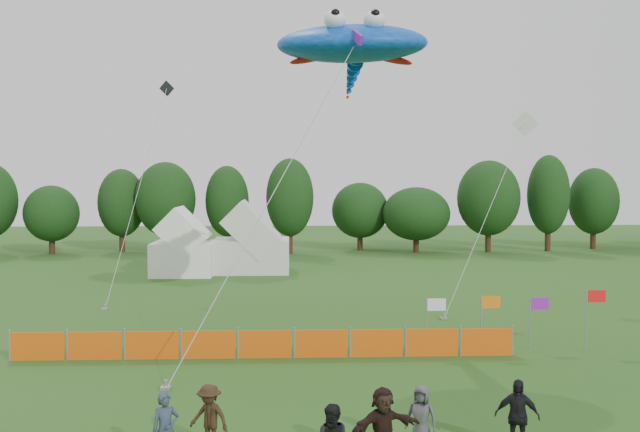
{
  "coord_description": "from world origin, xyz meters",
  "views": [
    {
      "loc": [
        -0.95,
        -16.79,
        6.4
      ],
      "look_at": [
        0.0,
        6.0,
        5.2
      ],
      "focal_mm": 40.0,
      "sensor_mm": 36.0,
      "label": 1
    }
  ],
  "objects_px": {
    "spectator_d": "(517,416)",
    "tent_right": "(252,245)",
    "spectator_e": "(421,418)",
    "spectator_f": "(383,427)",
    "tent_left": "(184,248)",
    "spectator_c": "(209,418)",
    "barrier_fence": "(265,344)",
    "spectator_a": "(166,430)",
    "stingray_kite": "(352,47)"
  },
  "relations": [
    {
      "from": "tent_left",
      "to": "spectator_a",
      "type": "xyz_separation_m",
      "value": [
        4.31,
        -31.84,
        -0.99
      ]
    },
    {
      "from": "spectator_c",
      "to": "stingray_kite",
      "type": "height_order",
      "value": "stingray_kite"
    },
    {
      "from": "spectator_e",
      "to": "stingray_kite",
      "type": "xyz_separation_m",
      "value": [
        -0.61,
        12.34,
        10.92
      ]
    },
    {
      "from": "stingray_kite",
      "to": "spectator_c",
      "type": "bearing_deg",
      "value": -109.76
    },
    {
      "from": "spectator_a",
      "to": "stingray_kite",
      "type": "bearing_deg",
      "value": 48.22
    },
    {
      "from": "tent_left",
      "to": "barrier_fence",
      "type": "height_order",
      "value": "tent_left"
    },
    {
      "from": "spectator_d",
      "to": "spectator_e",
      "type": "bearing_deg",
      "value": -173.66
    },
    {
      "from": "tent_left",
      "to": "spectator_f",
      "type": "distance_m",
      "value": 33.38
    },
    {
      "from": "tent_right",
      "to": "spectator_c",
      "type": "relative_size",
      "value": 3.32
    },
    {
      "from": "tent_right",
      "to": "spectator_d",
      "type": "height_order",
      "value": "tent_right"
    },
    {
      "from": "barrier_fence",
      "to": "spectator_d",
      "type": "bearing_deg",
      "value": -55.79
    },
    {
      "from": "spectator_c",
      "to": "stingray_kite",
      "type": "distance_m",
      "value": 16.93
    },
    {
      "from": "spectator_a",
      "to": "spectator_e",
      "type": "bearing_deg",
      "value": -12.81
    },
    {
      "from": "tent_left",
      "to": "barrier_fence",
      "type": "distance_m",
      "value": 23.21
    },
    {
      "from": "barrier_fence",
      "to": "spectator_c",
      "type": "distance_m",
      "value": 8.7
    },
    {
      "from": "tent_right",
      "to": "spectator_c",
      "type": "xyz_separation_m",
      "value": [
        0.75,
        -32.28,
        -1.08
      ]
    },
    {
      "from": "spectator_c",
      "to": "spectator_f",
      "type": "xyz_separation_m",
      "value": [
        3.95,
        -1.13,
        0.11
      ]
    },
    {
      "from": "tent_right",
      "to": "spectator_f",
      "type": "distance_m",
      "value": 33.75
    },
    {
      "from": "barrier_fence",
      "to": "spectator_e",
      "type": "height_order",
      "value": "spectator_e"
    },
    {
      "from": "spectator_a",
      "to": "spectator_d",
      "type": "distance_m",
      "value": 8.05
    },
    {
      "from": "barrier_fence",
      "to": "spectator_f",
      "type": "bearing_deg",
      "value": -73.14
    },
    {
      "from": "tent_left",
      "to": "tent_right",
      "type": "distance_m",
      "value": 4.61
    },
    {
      "from": "spectator_c",
      "to": "spectator_d",
      "type": "distance_m",
      "value": 7.19
    },
    {
      "from": "tent_left",
      "to": "spectator_c",
      "type": "xyz_separation_m",
      "value": [
        5.18,
        -30.97,
        -1.03
      ]
    },
    {
      "from": "spectator_d",
      "to": "stingray_kite",
      "type": "xyz_separation_m",
      "value": [
        -2.79,
        12.65,
        10.81
      ]
    },
    {
      "from": "tent_left",
      "to": "spectator_d",
      "type": "distance_m",
      "value": 33.78
    },
    {
      "from": "spectator_c",
      "to": "spectator_d",
      "type": "bearing_deg",
      "value": 23.59
    },
    {
      "from": "spectator_c",
      "to": "spectator_d",
      "type": "xyz_separation_m",
      "value": [
        7.17,
        -0.45,
        0.08
      ]
    },
    {
      "from": "spectator_c",
      "to": "spectator_e",
      "type": "relative_size",
      "value": 1.03
    },
    {
      "from": "barrier_fence",
      "to": "spectator_a",
      "type": "xyz_separation_m",
      "value": [
        -1.86,
        -9.5,
        0.33
      ]
    },
    {
      "from": "barrier_fence",
      "to": "spectator_c",
      "type": "relative_size",
      "value": 11.31
    },
    {
      "from": "spectator_d",
      "to": "tent_right",
      "type": "bearing_deg",
      "value": 118.16
    },
    {
      "from": "spectator_d",
      "to": "spectator_f",
      "type": "relative_size",
      "value": 0.97
    },
    {
      "from": "tent_right",
      "to": "spectator_a",
      "type": "relative_size",
      "value": 3.17
    },
    {
      "from": "tent_left",
      "to": "barrier_fence",
      "type": "relative_size",
      "value": 0.23
    },
    {
      "from": "tent_left",
      "to": "spectator_e",
      "type": "distance_m",
      "value": 32.75
    },
    {
      "from": "stingray_kite",
      "to": "spectator_a",
      "type": "bearing_deg",
      "value": -111.88
    },
    {
      "from": "tent_left",
      "to": "tent_right",
      "type": "xyz_separation_m",
      "value": [
        4.42,
        1.31,
        0.05
      ]
    },
    {
      "from": "tent_left",
      "to": "tent_right",
      "type": "bearing_deg",
      "value": 16.47
    },
    {
      "from": "barrier_fence",
      "to": "spectator_d",
      "type": "height_order",
      "value": "spectator_d"
    },
    {
      "from": "spectator_e",
      "to": "spectator_f",
      "type": "relative_size",
      "value": 0.85
    },
    {
      "from": "tent_right",
      "to": "spectator_c",
      "type": "distance_m",
      "value": 32.31
    },
    {
      "from": "spectator_d",
      "to": "spectator_e",
      "type": "xyz_separation_m",
      "value": [
        -2.19,
        0.32,
        -0.11
      ]
    },
    {
      "from": "spectator_a",
      "to": "spectator_c",
      "type": "bearing_deg",
      "value": 25.1
    },
    {
      "from": "tent_left",
      "to": "spectator_f",
      "type": "xyz_separation_m",
      "value": [
        9.13,
        -32.1,
        -0.92
      ]
    },
    {
      "from": "barrier_fence",
      "to": "spectator_d",
      "type": "relative_size",
      "value": 10.23
    },
    {
      "from": "tent_right",
      "to": "stingray_kite",
      "type": "xyz_separation_m",
      "value": [
        5.13,
        -20.08,
        9.81
      ]
    },
    {
      "from": "spectator_f",
      "to": "stingray_kite",
      "type": "xyz_separation_m",
      "value": [
        0.43,
        13.32,
        10.78
      ]
    },
    {
      "from": "spectator_a",
      "to": "spectator_c",
      "type": "xyz_separation_m",
      "value": [
        0.87,
        0.87,
        -0.04
      ]
    },
    {
      "from": "spectator_c",
      "to": "spectator_e",
      "type": "distance_m",
      "value": 4.99
    }
  ]
}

